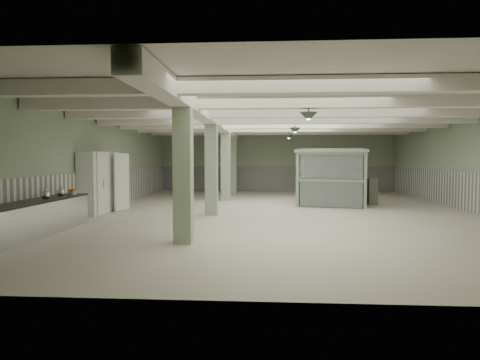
# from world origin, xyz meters

# --- Properties ---
(floor) EXTENTS (20.00, 20.00, 0.00)m
(floor) POSITION_xyz_m (0.00, 0.00, 0.00)
(floor) COLOR silver
(floor) RESTS_ON ground
(ceiling) EXTENTS (14.00, 20.00, 0.02)m
(ceiling) POSITION_xyz_m (0.00, 0.00, 3.60)
(ceiling) COLOR white
(ceiling) RESTS_ON wall_back
(wall_back) EXTENTS (14.00, 0.02, 3.60)m
(wall_back) POSITION_xyz_m (0.00, 10.00, 1.80)
(wall_back) COLOR #96A786
(wall_back) RESTS_ON floor
(wall_front) EXTENTS (14.00, 0.02, 3.60)m
(wall_front) POSITION_xyz_m (0.00, -10.00, 1.80)
(wall_front) COLOR #96A786
(wall_front) RESTS_ON floor
(wall_left) EXTENTS (0.02, 20.00, 3.60)m
(wall_left) POSITION_xyz_m (-7.00, 0.00, 1.80)
(wall_left) COLOR #96A786
(wall_left) RESTS_ON floor
(wall_right) EXTENTS (0.02, 20.00, 3.60)m
(wall_right) POSITION_xyz_m (7.00, 0.00, 1.80)
(wall_right) COLOR #96A786
(wall_right) RESTS_ON floor
(wainscot_left) EXTENTS (0.05, 19.90, 1.50)m
(wainscot_left) POSITION_xyz_m (-6.97, 0.00, 0.75)
(wainscot_left) COLOR white
(wainscot_left) RESTS_ON floor
(wainscot_right) EXTENTS (0.05, 19.90, 1.50)m
(wainscot_right) POSITION_xyz_m (6.97, 0.00, 0.75)
(wainscot_right) COLOR white
(wainscot_right) RESTS_ON floor
(wainscot_back) EXTENTS (13.90, 0.05, 1.50)m
(wainscot_back) POSITION_xyz_m (0.00, 9.97, 0.75)
(wainscot_back) COLOR white
(wainscot_back) RESTS_ON floor
(girder) EXTENTS (0.45, 19.90, 0.40)m
(girder) POSITION_xyz_m (-2.50, 0.00, 3.38)
(girder) COLOR white
(girder) RESTS_ON ceiling
(beam_a) EXTENTS (13.90, 0.35, 0.32)m
(beam_a) POSITION_xyz_m (0.00, -7.50, 3.42)
(beam_a) COLOR white
(beam_a) RESTS_ON ceiling
(beam_b) EXTENTS (13.90, 0.35, 0.32)m
(beam_b) POSITION_xyz_m (0.00, -5.00, 3.42)
(beam_b) COLOR white
(beam_b) RESTS_ON ceiling
(beam_c) EXTENTS (13.90, 0.35, 0.32)m
(beam_c) POSITION_xyz_m (0.00, -2.50, 3.42)
(beam_c) COLOR white
(beam_c) RESTS_ON ceiling
(beam_d) EXTENTS (13.90, 0.35, 0.32)m
(beam_d) POSITION_xyz_m (0.00, 0.00, 3.42)
(beam_d) COLOR white
(beam_d) RESTS_ON ceiling
(beam_e) EXTENTS (13.90, 0.35, 0.32)m
(beam_e) POSITION_xyz_m (0.00, 2.50, 3.42)
(beam_e) COLOR white
(beam_e) RESTS_ON ceiling
(beam_f) EXTENTS (13.90, 0.35, 0.32)m
(beam_f) POSITION_xyz_m (0.00, 5.00, 3.42)
(beam_f) COLOR white
(beam_f) RESTS_ON ceiling
(beam_g) EXTENTS (13.90, 0.35, 0.32)m
(beam_g) POSITION_xyz_m (0.00, 7.50, 3.42)
(beam_g) COLOR white
(beam_g) RESTS_ON ceiling
(column_a) EXTENTS (0.42, 0.42, 3.60)m
(column_a) POSITION_xyz_m (-2.50, -6.00, 1.80)
(column_a) COLOR #A2B894
(column_a) RESTS_ON floor
(column_b) EXTENTS (0.42, 0.42, 3.60)m
(column_b) POSITION_xyz_m (-2.50, -1.00, 1.80)
(column_b) COLOR #A2B894
(column_b) RESTS_ON floor
(column_c) EXTENTS (0.42, 0.42, 3.60)m
(column_c) POSITION_xyz_m (-2.50, 4.00, 1.80)
(column_c) COLOR #A2B894
(column_c) RESTS_ON floor
(column_d) EXTENTS (0.42, 0.42, 3.60)m
(column_d) POSITION_xyz_m (-2.50, 8.00, 1.80)
(column_d) COLOR #A2B894
(column_d) RESTS_ON floor
(pendant_front) EXTENTS (0.44, 0.44, 0.22)m
(pendant_front) POSITION_xyz_m (0.50, -5.00, 3.05)
(pendant_front) COLOR #354433
(pendant_front) RESTS_ON ceiling
(pendant_mid) EXTENTS (0.44, 0.44, 0.22)m
(pendant_mid) POSITION_xyz_m (0.50, 0.50, 3.05)
(pendant_mid) COLOR #354433
(pendant_mid) RESTS_ON ceiling
(pendant_back) EXTENTS (0.44, 0.44, 0.22)m
(pendant_back) POSITION_xyz_m (0.50, 5.50, 3.05)
(pendant_back) COLOR #354433
(pendant_back) RESTS_ON ceiling
(prep_counter) EXTENTS (0.87, 4.98, 0.91)m
(prep_counter) POSITION_xyz_m (-6.54, -5.47, 0.46)
(prep_counter) COLOR silver
(prep_counter) RESTS_ON floor
(pitcher_near) EXTENTS (0.22, 0.25, 0.32)m
(pitcher_near) POSITION_xyz_m (-6.39, -4.99, 1.06)
(pitcher_near) COLOR silver
(pitcher_near) RESTS_ON prep_counter
(pitcher_far) EXTENTS (0.28, 0.30, 0.32)m
(pitcher_far) POSITION_xyz_m (-6.41, -4.14, 1.06)
(pitcher_far) COLOR silver
(pitcher_far) RESTS_ON prep_counter
(orange_bowl) EXTENTS (0.28, 0.28, 0.10)m
(orange_bowl) POSITION_xyz_m (-6.42, -3.41, 0.95)
(orange_bowl) COLOR #B2B2B7
(orange_bowl) RESTS_ON prep_counter
(walkin_cooler) EXTENTS (0.91, 2.47, 2.26)m
(walkin_cooler) POSITION_xyz_m (-6.62, -0.76, 1.13)
(walkin_cooler) COLOR white
(walkin_cooler) RESTS_ON floor
(guard_booth) EXTENTS (3.35, 3.00, 2.39)m
(guard_booth) POSITION_xyz_m (2.22, 2.50, 1.63)
(guard_booth) COLOR #8CA584
(guard_booth) RESTS_ON floor
(filing_cabinet) EXTENTS (0.39, 0.54, 1.15)m
(filing_cabinet) POSITION_xyz_m (3.93, 2.71, 0.57)
(filing_cabinet) COLOR #5F6554
(filing_cabinet) RESTS_ON floor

